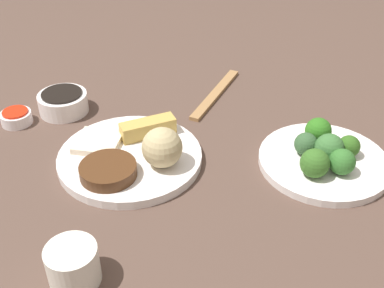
{
  "coord_description": "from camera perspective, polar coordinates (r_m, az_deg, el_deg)",
  "views": [
    {
      "loc": [
        0.68,
        -0.03,
        0.54
      ],
      "look_at": [
        0.01,
        0.07,
        0.06
      ],
      "focal_mm": 44.85,
      "sensor_mm": 36.0,
      "label": 1
    }
  ],
  "objects": [
    {
      "name": "sauce_ramekin_sweet_and_sour",
      "position": [
        1.01,
        -20.16,
        2.93
      ],
      "size": [
        0.06,
        0.06,
        0.02
      ],
      "primitive_type": "cylinder",
      "color": "white",
      "rests_on": "tabletop"
    },
    {
      "name": "sauce_ramekin_sweet_and_sour_liquid",
      "position": [
        1.0,
        -20.32,
        3.58
      ],
      "size": [
        0.05,
        0.05,
        0.0
      ],
      "primitive_type": "cylinder",
      "color": "red",
      "rests_on": "sauce_ramekin_sweet_and_sour"
    },
    {
      "name": "broccoli_floret_4",
      "position": [
        0.83,
        17.42,
        -2.03
      ],
      "size": [
        0.04,
        0.04,
        0.04
      ],
      "primitive_type": "sphere",
      "color": "#316929",
      "rests_on": "broccoli_plate"
    },
    {
      "name": "broccoli_floret_3",
      "position": [
        0.81,
        14.39,
        -2.22
      ],
      "size": [
        0.05,
        0.05,
        0.05
      ],
      "primitive_type": "sphere",
      "color": "#346422",
      "rests_on": "broccoli_plate"
    },
    {
      "name": "broccoli_floret_0",
      "position": [
        0.87,
        18.16,
        -0.26
      ],
      "size": [
        0.04,
        0.04,
        0.04
      ],
      "primitive_type": "sphere",
      "color": "#305E1D",
      "rests_on": "broccoli_plate"
    },
    {
      "name": "soy_sauce_bowl_liquid",
      "position": [
        1.01,
        -15.25,
        5.8
      ],
      "size": [
        0.08,
        0.08,
        0.0
      ],
      "primitive_type": "cylinder",
      "color": "black",
      "rests_on": "soy_sauce_bowl"
    },
    {
      "name": "chopsticks_pair",
      "position": [
        1.05,
        2.83,
        5.97
      ],
      "size": [
        0.2,
        0.14,
        0.01
      ],
      "primitive_type": "cube",
      "rotation": [
        0.0,
        0.0,
        2.56
      ],
      "color": "#A07547",
      "rests_on": "tabletop"
    },
    {
      "name": "main_plate",
      "position": [
        0.85,
        -7.37,
        -1.62
      ],
      "size": [
        0.25,
        0.25,
        0.02
      ],
      "primitive_type": "cylinder",
      "color": "white",
      "rests_on": "tabletop"
    },
    {
      "name": "broccoli_plate",
      "position": [
        0.87,
        15.36,
        -2.01
      ],
      "size": [
        0.23,
        0.23,
        0.01
      ],
      "primitive_type": "cylinder",
      "color": "white",
      "rests_on": "tabletop"
    },
    {
      "name": "broccoli_floret_1",
      "position": [
        0.85,
        16.0,
        -0.46
      ],
      "size": [
        0.05,
        0.05,
        0.05
      ],
      "primitive_type": "sphere",
      "color": "#396B34",
      "rests_on": "broccoli_plate"
    },
    {
      "name": "soy_sauce_bowl",
      "position": [
        1.02,
        -15.06,
        4.73
      ],
      "size": [
        0.1,
        0.1,
        0.04
      ],
      "primitive_type": "cylinder",
      "color": "white",
      "rests_on": "tabletop"
    },
    {
      "name": "spring_roll",
      "position": [
        0.89,
        -5.25,
        1.89
      ],
      "size": [
        0.06,
        0.11,
        0.03
      ],
      "primitive_type": "cube",
      "rotation": [
        0.0,
        0.0,
        1.83
      ],
      "color": "tan",
      "rests_on": "main_plate"
    },
    {
      "name": "broccoli_floret_6",
      "position": [
        0.89,
        14.76,
        1.58
      ],
      "size": [
        0.05,
        0.05,
        0.05
      ],
      "primitive_type": "sphere",
      "color": "#2D6D1C",
      "rests_on": "broccoli_plate"
    },
    {
      "name": "rice_scoop",
      "position": [
        0.8,
        -3.58,
        -0.42
      ],
      "size": [
        0.07,
        0.07,
        0.07
      ],
      "primitive_type": "sphere",
      "color": "tan",
      "rests_on": "main_plate"
    },
    {
      "name": "stir_fry_heap",
      "position": [
        0.8,
        -9.94,
        -3.11
      ],
      "size": [
        0.09,
        0.09,
        0.02
      ],
      "primitive_type": "cylinder",
      "color": "#4B2B15",
      "rests_on": "main_plate"
    },
    {
      "name": "tabletop",
      "position": [
        0.86,
        -4.81,
        -2.7
      ],
      "size": [
        2.2,
        2.2,
        0.02
      ],
      "primitive_type": "cube",
      "color": "#503B32",
      "rests_on": "ground"
    },
    {
      "name": "broccoli_floret_2",
      "position": [
        0.86,
        13.39,
        0.0
      ],
      "size": [
        0.04,
        0.04,
        0.04
      ],
      "primitive_type": "sphere",
      "color": "#325731",
      "rests_on": "broccoli_plate"
    },
    {
      "name": "teacup",
      "position": [
        0.66,
        -13.97,
        -13.79
      ],
      "size": [
        0.07,
        0.07,
        0.06
      ],
      "primitive_type": "cylinder",
      "color": "silver",
      "rests_on": "tabletop"
    },
    {
      "name": "crab_rangoon_wonton",
      "position": [
        0.88,
        -11.1,
        0.23
      ],
      "size": [
        0.1,
        0.1,
        0.01
      ],
      "primitive_type": "cube",
      "rotation": [
        0.0,
        0.0,
        -0.33
      ],
      "color": "beige",
      "rests_on": "main_plate"
    }
  ]
}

